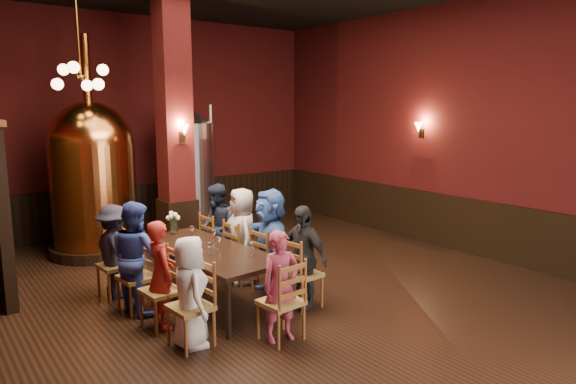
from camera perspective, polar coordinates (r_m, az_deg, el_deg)
room at (r=6.97m, az=-0.66°, el=6.25°), size 10.00×10.02×4.50m
wainscot_right at (r=10.06m, az=17.99°, el=-3.27°), size 0.08×9.90×1.00m
wainscot_back at (r=11.56m, az=-15.22°, el=-1.50°), size 7.90×0.08×1.00m
column at (r=9.26m, az=-12.49°, el=6.85°), size 0.58×0.58×4.50m
pendant_cluster at (r=8.85m, az=-22.05°, el=11.78°), size 0.90×0.90×1.70m
sconce_wall at (r=10.27m, az=14.64°, el=6.73°), size 0.20×0.20×0.36m
sconce_column at (r=8.99m, az=-11.69°, el=6.48°), size 0.20×0.20×0.36m
dining_table at (r=7.07m, az=-9.09°, el=-6.71°), size 1.21×2.48×0.75m
chair_0 at (r=5.91m, az=-10.79°, el=-12.39°), size 0.50×0.50×0.92m
person_0 at (r=5.85m, az=-10.84°, el=-10.86°), size 0.49×0.67×1.26m
chair_1 at (r=6.46m, az=-13.89°, el=-10.57°), size 0.50×0.50×0.92m
person_1 at (r=6.40m, az=-13.97°, el=-8.88°), size 0.35×0.50×1.32m
chair_2 at (r=7.03m, az=-16.44°, el=-9.03°), size 0.50×0.50×0.92m
person_2 at (r=6.95m, az=-16.54°, el=-6.92°), size 0.51×0.77×1.46m
chair_3 at (r=7.61m, az=-18.61°, el=-7.70°), size 0.50×0.50×0.92m
person_3 at (r=7.56m, az=-18.69°, el=-6.26°), size 0.60×0.91×1.32m
chair_4 at (r=6.87m, az=1.61°, el=-9.05°), size 0.50×0.50×0.92m
person_4 at (r=6.80m, az=1.62°, el=-7.20°), size 0.46×0.85×1.38m
chair_5 at (r=7.35m, az=-2.00°, el=-7.80°), size 0.50×0.50×0.92m
person_5 at (r=7.27m, az=-2.01°, el=-5.54°), size 0.75×1.47×1.52m
chair_6 at (r=7.85m, az=-5.09°, el=-6.69°), size 0.50×0.50×0.92m
person_6 at (r=7.78m, az=-5.12°, el=-4.84°), size 0.62×0.80×1.44m
chair_7 at (r=8.38m, az=-7.83°, el=-5.69°), size 0.50×0.50×0.92m
person_7 at (r=8.32m, az=-7.87°, el=-4.00°), size 0.51×0.76×1.43m
chair_8 at (r=5.96m, az=-0.79°, el=-12.05°), size 0.50×0.50×0.92m
person_8 at (r=5.89m, az=-0.80°, el=-10.42°), size 0.51×0.37×1.28m
copper_kettle at (r=9.77m, az=-20.84°, el=1.63°), size 1.64×1.64×3.86m
steel_vessel at (r=10.87m, az=-11.09°, el=2.44°), size 1.23×1.23×2.67m
rose_vase at (r=7.87m, az=-12.56°, el=-2.95°), size 0.21×0.21×0.35m
wine_glass_0 at (r=7.38m, az=-8.19°, el=-4.81°), size 0.07×0.07×0.17m
wine_glass_1 at (r=7.63m, az=-10.60°, el=-4.40°), size 0.07×0.07×0.17m
wine_glass_2 at (r=6.96m, az=-7.65°, el=-5.66°), size 0.07×0.07×0.17m
wine_glass_3 at (r=7.03m, az=-10.15°, el=-5.58°), size 0.07×0.07×0.17m
wine_glass_4 at (r=6.71m, az=-8.67°, el=-6.27°), size 0.07×0.07×0.17m
wine_glass_5 at (r=6.64m, az=-3.99°, el=-6.35°), size 0.07×0.07×0.17m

